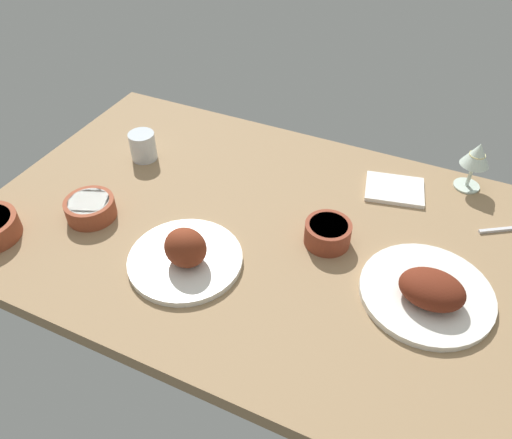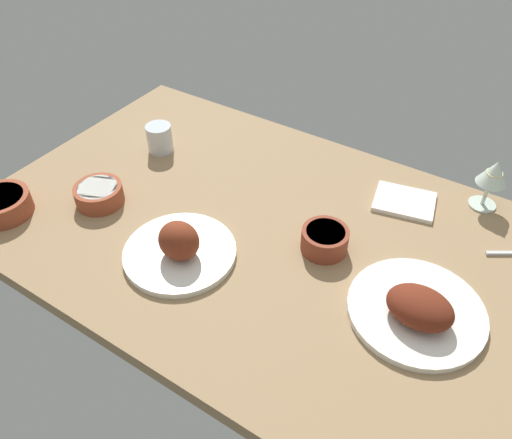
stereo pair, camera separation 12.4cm
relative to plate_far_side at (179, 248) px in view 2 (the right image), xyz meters
The scene contains 9 objects.
dining_table 21.44cm from the plate_far_side, 64.03° to the left, with size 140.00×90.00×4.00cm, color #937551.
plate_far_side is the anchor object (origin of this frame).
plate_center_main 54.18cm from the plate_far_side, 13.86° to the left, with size 28.98×28.98×8.32cm.
bowl_sauce 34.17cm from the plate_far_side, 37.19° to the left, with size 11.21×11.21×5.73cm.
bowl_potatoes 49.85cm from the plate_far_side, 165.78° to the right, with size 14.54×14.54×5.49cm.
bowl_cream 30.96cm from the plate_far_side, behind, with size 12.59×12.59×5.08cm.
wine_glass 80.08cm from the plate_far_side, 46.26° to the left, with size 7.60×7.60×14.00cm.
water_tumbler 45.89cm from the plate_far_side, 136.35° to the left, with size 7.54×7.54×8.30cm, color silver.
folded_napkin 60.39cm from the plate_far_side, 51.47° to the left, with size 15.51×12.31×1.20cm, color white.
Camera 2 is at (49.69, -77.60, 89.29)cm, focal length 34.90 mm.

